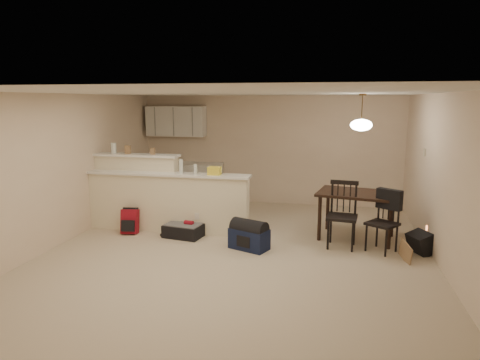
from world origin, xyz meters
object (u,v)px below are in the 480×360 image
(red_backpack, at_px, (130,221))
(navy_duffel, at_px, (249,239))
(black_daypack, at_px, (421,243))
(dining_table, at_px, (357,198))
(dining_chair_near, at_px, (342,215))
(pendant_lamp, at_px, (361,124))
(suitcase, at_px, (183,231))
(dining_chair_far, at_px, (382,222))

(red_backpack, relative_size, navy_duffel, 0.71)
(navy_duffel, xyz_separation_m, black_daypack, (2.70, 0.37, -0.00))
(black_daypack, bearing_deg, navy_duffel, 71.20)
(dining_table, bearing_deg, dining_chair_near, -105.70)
(dining_table, distance_m, red_backpack, 4.08)
(red_backpack, bearing_deg, black_daypack, -8.07)
(pendant_lamp, relative_size, black_daypack, 1.66)
(red_backpack, distance_m, navy_duffel, 2.31)
(suitcase, xyz_separation_m, red_backpack, (-1.02, 0.00, 0.11))
(dining_table, height_order, dining_chair_far, dining_chair_far)
(dining_chair_near, bearing_deg, dining_chair_far, -0.58)
(dining_table, relative_size, dining_chair_far, 1.50)
(suitcase, distance_m, navy_duffel, 1.31)
(red_backpack, bearing_deg, dining_table, -0.26)
(black_daypack, bearing_deg, dining_chair_far, 68.38)
(pendant_lamp, bearing_deg, dining_chair_near, -116.48)
(dining_table, distance_m, dining_chair_far, 0.74)
(suitcase, relative_size, navy_duffel, 1.06)
(red_backpack, xyz_separation_m, navy_duffel, (2.28, -0.37, -0.05))
(dining_table, height_order, black_daypack, dining_table)
(pendant_lamp, height_order, suitcase, pendant_lamp)
(dining_chair_near, relative_size, black_daypack, 2.92)
(dining_chair_near, xyz_separation_m, red_backpack, (-3.75, -0.02, -0.32))
(suitcase, distance_m, black_daypack, 3.96)
(pendant_lamp, bearing_deg, dining_chair_far, -59.11)
(pendant_lamp, distance_m, navy_duffel, 2.68)
(suitcase, xyz_separation_m, black_daypack, (3.96, 0.00, 0.05))
(dining_table, xyz_separation_m, suitcase, (-2.99, -0.55, -0.61))
(dining_chair_near, relative_size, suitcase, 1.66)
(pendant_lamp, relative_size, dining_chair_far, 0.63)
(red_backpack, bearing_deg, dining_chair_near, -7.71)
(pendant_lamp, distance_m, dining_chair_near, 1.56)
(dining_chair_near, bearing_deg, pendant_lamp, 69.99)
(dining_table, xyz_separation_m, red_backpack, (-4.01, -0.55, -0.51))
(pendant_lamp, xyz_separation_m, dining_chair_near, (-0.26, -0.53, -1.45))
(dining_table, height_order, suitcase, dining_table)
(dining_chair_near, xyz_separation_m, suitcase, (-2.73, -0.02, -0.43))
(black_daypack, bearing_deg, suitcase, 63.36)
(dining_table, xyz_separation_m, navy_duffel, (-1.73, -0.92, -0.56))
(black_daypack, bearing_deg, pendant_lamp, 33.85)
(suitcase, xyz_separation_m, navy_duffel, (1.26, -0.37, 0.06))
(pendant_lamp, bearing_deg, suitcase, -169.58)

